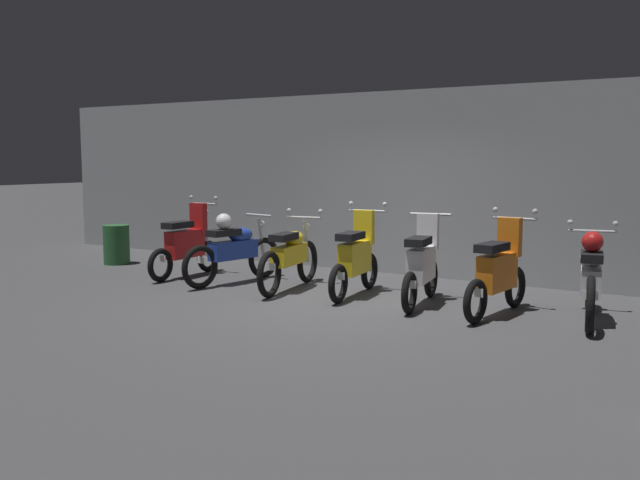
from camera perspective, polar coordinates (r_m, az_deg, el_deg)
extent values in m
plane|color=#424244|center=(9.27, 0.84, -5.22)|extent=(80.00, 80.00, 0.00)
cube|color=gray|center=(11.55, 8.03, 4.57)|extent=(16.00, 0.30, 3.00)
torus|color=black|center=(11.97, -9.08, -1.31)|extent=(0.11, 0.53, 0.53)
torus|color=black|center=(11.11, -12.84, -2.01)|extent=(0.11, 0.53, 0.53)
cube|color=red|center=(11.50, -10.92, -0.31)|extent=(0.24, 0.74, 0.44)
cube|color=red|center=(11.72, -9.86, 1.81)|extent=(0.28, 0.13, 0.48)
cube|color=black|center=(11.34, -11.49, 1.21)|extent=(0.26, 0.53, 0.10)
cylinder|color=#B7BABF|center=(11.81, -9.45, 2.92)|extent=(0.56, 0.05, 0.04)
sphere|color=#B7BABF|center=(11.97, -10.42, 3.43)|extent=(0.07, 0.07, 0.07)
sphere|color=#B7BABF|center=(11.64, -8.47, 3.38)|extent=(0.07, 0.07, 0.07)
cylinder|color=#B7BABF|center=(11.88, -9.26, 0.67)|extent=(0.06, 0.15, 0.85)
sphere|color=silver|center=(11.85, -9.29, 2.21)|extent=(0.12, 0.12, 0.12)
cube|color=white|center=(11.11, -12.77, -1.48)|extent=(0.16, 0.02, 0.10)
torus|color=black|center=(11.26, -4.58, -1.44)|extent=(0.20, 0.66, 0.65)
torus|color=black|center=(10.41, -9.73, -2.18)|extent=(0.20, 0.66, 0.65)
cube|color=#1E389E|center=(10.80, -7.06, -0.80)|extent=(0.35, 0.86, 0.28)
ellipsoid|color=#1E389E|center=(10.87, -6.47, 0.43)|extent=(0.33, 0.48, 0.22)
cube|color=black|center=(10.64, -7.82, 0.60)|extent=(0.32, 0.55, 0.10)
cylinder|color=#B7BABF|center=(11.11, -4.99, 2.03)|extent=(0.56, 0.13, 0.04)
cylinder|color=#B7BABF|center=(11.18, -4.78, 0.16)|extent=(0.08, 0.17, 0.65)
sphere|color=silver|center=(11.16, -4.79, 1.28)|extent=(0.12, 0.12, 0.12)
cube|color=white|center=(10.41, -9.63, -1.62)|extent=(0.16, 0.04, 0.10)
sphere|color=silver|center=(10.63, -7.83, 1.51)|extent=(0.24, 0.24, 0.24)
torus|color=black|center=(10.81, -1.03, -1.76)|extent=(0.19, 0.66, 0.65)
torus|color=black|center=(9.65, -4.14, -2.80)|extent=(0.19, 0.66, 0.65)
cube|color=gold|center=(10.19, -2.50, -1.20)|extent=(0.35, 0.86, 0.28)
ellipsoid|color=gold|center=(10.31, -2.14, 0.12)|extent=(0.33, 0.48, 0.22)
cube|color=black|center=(10.00, -2.95, 0.26)|extent=(0.32, 0.55, 0.10)
cylinder|color=#B7BABF|center=(10.63, -1.26, 1.85)|extent=(0.56, 0.13, 0.04)
sphere|color=#B7BABF|center=(10.73, -2.53, 2.42)|extent=(0.07, 0.07, 0.07)
sphere|color=#B7BABF|center=(10.52, 0.03, 2.34)|extent=(0.07, 0.07, 0.07)
cylinder|color=#B7BABF|center=(10.72, -1.14, -0.10)|extent=(0.08, 0.17, 0.65)
sphere|color=silver|center=(10.69, -1.15, 1.07)|extent=(0.12, 0.12, 0.12)
cube|color=white|center=(9.65, -4.08, -2.20)|extent=(0.16, 0.04, 0.10)
torus|color=black|center=(10.31, 4.04, -2.53)|extent=(0.15, 0.54, 0.53)
torus|color=black|center=(9.26, 1.49, -3.57)|extent=(0.15, 0.54, 0.53)
cube|color=gold|center=(9.74, 2.84, -1.45)|extent=(0.31, 0.76, 0.44)
cube|color=gold|center=(10.01, 3.60, 1.07)|extent=(0.29, 0.15, 0.48)
cube|color=black|center=(9.55, 2.49, 0.32)|extent=(0.30, 0.55, 0.10)
cylinder|color=#B7BABF|center=(10.12, 3.90, 2.38)|extent=(0.56, 0.10, 0.04)
sphere|color=#B7BABF|center=(10.21, 2.54, 2.99)|extent=(0.07, 0.07, 0.07)
sphere|color=#B7BABF|center=(10.02, 5.29, 2.90)|extent=(0.07, 0.07, 0.07)
cylinder|color=#B7BABF|center=(10.21, 3.97, -0.24)|extent=(0.07, 0.15, 0.85)
sphere|color=silver|center=(10.17, 3.98, 1.55)|extent=(0.12, 0.12, 0.12)
cube|color=white|center=(9.26, 1.55, -2.94)|extent=(0.16, 0.03, 0.10)
torus|color=black|center=(9.81, 9.01, -3.06)|extent=(0.18, 0.54, 0.53)
torus|color=black|center=(8.71, 7.28, -4.27)|extent=(0.18, 0.54, 0.53)
cube|color=silver|center=(9.22, 8.22, -1.98)|extent=(0.34, 0.76, 0.44)
cube|color=silver|center=(9.50, 8.76, 0.70)|extent=(0.30, 0.17, 0.48)
cube|color=black|center=(9.02, 8.01, -0.12)|extent=(0.33, 0.55, 0.10)
cylinder|color=#B7BABF|center=(9.61, 8.98, 2.08)|extent=(0.56, 0.13, 0.04)
cylinder|color=#B7BABF|center=(9.70, 8.99, -0.66)|extent=(0.08, 0.16, 0.85)
sphere|color=silver|center=(9.67, 9.02, 1.22)|extent=(0.12, 0.12, 0.12)
cube|color=white|center=(8.72, 7.33, -3.60)|extent=(0.16, 0.04, 0.10)
torus|color=black|center=(9.35, 15.59, -3.71)|extent=(0.15, 0.54, 0.53)
torus|color=black|center=(8.32, 12.52, -4.90)|extent=(0.15, 0.54, 0.53)
cube|color=orange|center=(8.79, 14.20, -2.54)|extent=(0.30, 0.76, 0.44)
cube|color=orange|center=(9.05, 15.16, 0.25)|extent=(0.29, 0.15, 0.48)
cube|color=black|center=(8.60, 13.82, -0.58)|extent=(0.30, 0.54, 0.10)
cylinder|color=#B7BABF|center=(9.15, 15.54, 1.69)|extent=(0.56, 0.10, 0.04)
sphere|color=#B7BABF|center=(9.25, 14.08, 2.41)|extent=(0.07, 0.07, 0.07)
sphere|color=#B7BABF|center=(9.05, 17.08, 2.22)|extent=(0.07, 0.07, 0.07)
cylinder|color=#B7BABF|center=(9.25, 15.56, -1.19)|extent=(0.07, 0.15, 0.85)
sphere|color=silver|center=(9.21, 15.63, 0.78)|extent=(0.12, 0.12, 0.12)
cube|color=white|center=(8.32, 12.61, -4.20)|extent=(0.16, 0.03, 0.10)
torus|color=black|center=(9.47, 21.07, -3.42)|extent=(0.21, 0.66, 0.65)
torus|color=black|center=(8.19, 21.10, -4.95)|extent=(0.21, 0.66, 0.65)
cube|color=silver|center=(8.80, 21.14, -2.91)|extent=(0.38, 0.86, 0.28)
ellipsoid|color=silver|center=(8.92, 21.19, -1.36)|extent=(0.34, 0.48, 0.22)
cube|color=black|center=(8.58, 21.22, -1.26)|extent=(0.34, 0.56, 0.10)
cylinder|color=#B7BABF|center=(9.28, 21.25, 0.68)|extent=(0.56, 0.14, 0.04)
sphere|color=#B7BABF|center=(9.27, 19.67, 1.36)|extent=(0.07, 0.07, 0.07)
sphere|color=#B7BABF|center=(9.27, 22.89, 1.22)|extent=(0.07, 0.07, 0.07)
cylinder|color=#B7BABF|center=(9.37, 21.16, -1.54)|extent=(0.09, 0.17, 0.65)
sphere|color=silver|center=(9.34, 21.21, -0.21)|extent=(0.12, 0.12, 0.12)
cube|color=white|center=(8.20, 21.13, -4.23)|extent=(0.16, 0.04, 0.10)
sphere|color=red|center=(8.56, 21.27, -0.13)|extent=(0.24, 0.24, 0.24)
cylinder|color=#26592D|center=(13.21, -16.21, -0.35)|extent=(0.46, 0.46, 0.71)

